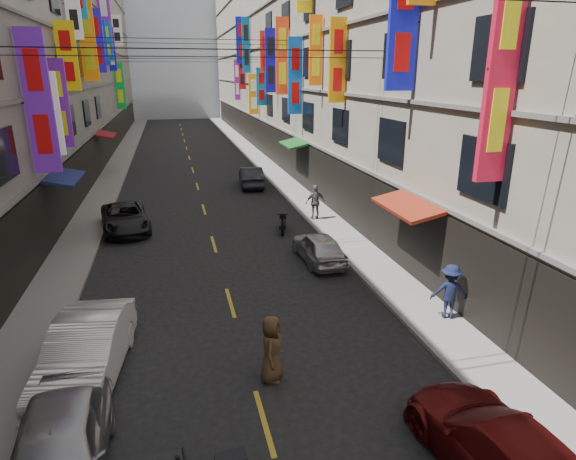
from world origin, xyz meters
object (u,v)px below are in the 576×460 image
car_left_near (58,452)px  car_right_far (251,177)px  scooter_far_right (283,223)px  car_right_near (505,454)px  car_right_mid (319,247)px  pedestrian_crossing (271,349)px  pedestrian_rfar (315,202)px  car_left_far (125,218)px  car_left_mid (86,351)px  pedestrian_rnear (450,291)px

car_left_near → car_right_far: (7.57, 23.87, -0.07)m
scooter_far_right → car_right_near: (0.54, -15.79, 0.26)m
scooter_far_right → car_right_mid: 4.19m
scooter_far_right → car_right_mid: car_right_mid is taller
car_right_mid → car_left_near: bearing=48.2°
scooter_far_right → pedestrian_crossing: 11.95m
car_left_near → pedestrian_crossing: bearing=24.3°
scooter_far_right → pedestrian_rfar: (2.04, 1.30, 0.58)m
scooter_far_right → car_left_near: car_left_near is taller
car_left_near → car_left_far: 15.83m
car_right_near → car_left_mid: bearing=-36.5°
pedestrian_rnear → pedestrian_crossing: size_ratio=0.99×
scooter_far_right → car_left_far: car_left_far is taller
car_right_near → car_left_near: bearing=-16.1°
car_right_far → pedestrian_rnear: (2.87, -19.90, 0.32)m
pedestrian_rnear → pedestrian_rfar: size_ratio=0.97×
pedestrian_rfar → car_right_far: bearing=-80.9°
pedestrian_rnear → scooter_far_right: bearing=-51.4°
car_left_near → car_left_far: size_ratio=0.96×
car_right_mid → pedestrian_crossing: pedestrian_crossing is taller
car_left_mid → car_right_far: bearing=76.5°
car_left_mid → pedestrian_rfar: size_ratio=2.57×
car_left_near → car_left_mid: 3.46m
pedestrian_crossing → pedestrian_rnear: bearing=-52.7°
scooter_far_right → pedestrian_crossing: pedestrian_crossing is taller
car_left_near → pedestrian_crossing: size_ratio=2.51×
car_left_mid → car_left_far: car_left_mid is taller
car_right_near → car_right_mid: bearing=-92.4°
car_left_near → car_right_near: 8.23m
car_right_near → car_right_far: (-0.43, 25.82, -0.02)m
car_left_near → pedestrian_rnear: size_ratio=2.52×
car_right_mid → car_right_far: car_right_far is taller
car_left_near → car_right_near: (8.00, -1.95, -0.05)m
car_right_near → pedestrian_crossing: bearing=-52.7°
car_left_far → pedestrian_crossing: pedestrian_crossing is taller
car_left_far → pedestrian_crossing: (4.49, -13.56, 0.24)m
car_left_far → car_right_near: bearing=-74.1°
pedestrian_rnear → pedestrian_crossing: bearing=37.7°
car_left_far → car_right_near: (8.00, -17.78, 0.06)m
pedestrian_rfar → pedestrian_crossing: size_ratio=1.02×
car_right_near → car_right_far: 25.82m
scooter_far_right → car_right_near: size_ratio=0.37×
car_left_mid → car_right_far: 21.76m
car_left_far → pedestrian_rfar: bearing=-12.5°
car_left_near → car_right_near: size_ratio=0.91×
car_right_near → pedestrian_rfar: size_ratio=2.68×
pedestrian_rnear → car_right_far: bearing=-59.9°
car_left_mid → car_left_far: 12.37m
car_right_far → pedestrian_crossing: size_ratio=2.34×
car_left_far → car_right_near: 19.50m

